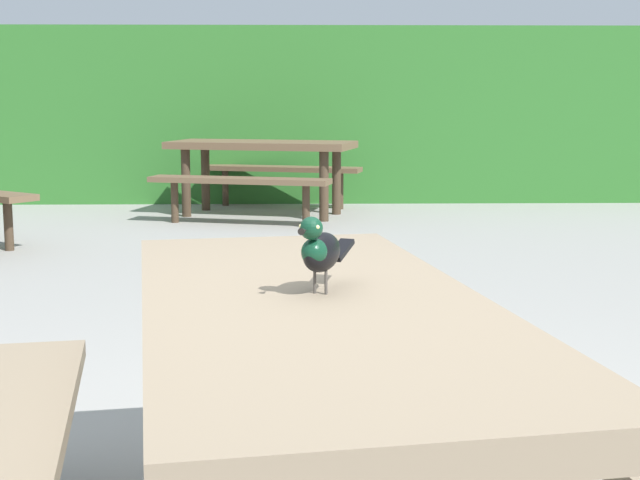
# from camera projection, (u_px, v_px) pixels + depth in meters

# --- Properties ---
(hedge_wall) EXTENTS (28.00, 2.39, 1.94)m
(hedge_wall) POSITION_uv_depth(u_px,v_px,m) (299.00, 114.00, 11.18)
(hedge_wall) COLOR #2D6B28
(hedge_wall) RESTS_ON ground
(picnic_table_foreground) EXTENTS (1.94, 1.97, 0.74)m
(picnic_table_foreground) POSITION_uv_depth(u_px,v_px,m) (313.00, 375.00, 2.10)
(picnic_table_foreground) COLOR #84725B
(picnic_table_foreground) RESTS_ON ground
(bird_grackle) EXTENTS (0.15, 0.27, 0.18)m
(bird_grackle) POSITION_uv_depth(u_px,v_px,m) (320.00, 250.00, 2.08)
(bird_grackle) COLOR black
(bird_grackle) RESTS_ON picnic_table_foreground
(picnic_table_mid_right) EXTENTS (2.10, 2.07, 0.74)m
(picnic_table_mid_right) POSITION_uv_depth(u_px,v_px,m) (262.00, 160.00, 9.10)
(picnic_table_mid_right) COLOR brown
(picnic_table_mid_right) RESTS_ON ground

